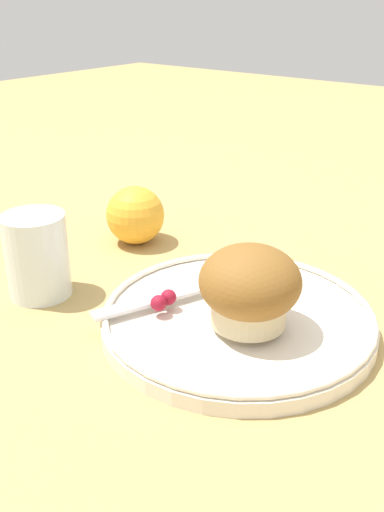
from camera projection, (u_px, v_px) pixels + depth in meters
The scene contains 8 objects.
ground_plane at pixel (214, 328), 0.53m from camera, with size 3.00×3.00×0.00m, color tan.
plate at pixel (238, 318), 0.52m from camera, with size 0.25×0.25×0.02m.
muffin at pixel (247, 289), 0.48m from camera, with size 0.09×0.09×0.07m.
cream_ramekin at pixel (250, 266), 0.58m from camera, with size 0.05×0.05×0.02m.
berry_pair at pixel (164, 300), 0.52m from camera, with size 0.03×0.01×0.01m.
butter_knife at pixel (184, 292), 0.54m from camera, with size 0.18×0.08×0.00m.
orange_fruit at pixel (135, 215), 0.69m from camera, with size 0.07×0.07×0.07m.
juice_glass at pixel (37, 255), 0.57m from camera, with size 0.06×0.06×0.09m.
Camera 1 is at (-0.36, -0.26, 0.28)m, focal length 40.00 mm.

